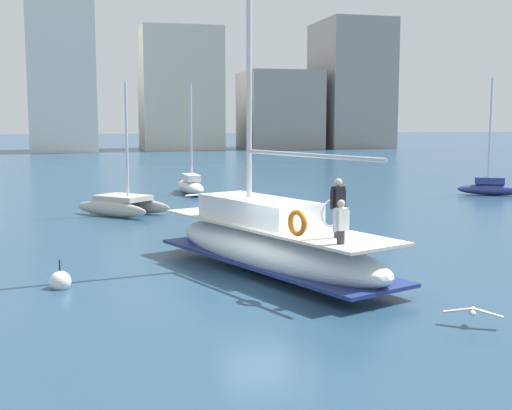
{
  "coord_description": "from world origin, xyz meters",
  "views": [
    {
      "loc": [
        -4.65,
        -17.52,
        4.59
      ],
      "look_at": [
        0.59,
        3.6,
        1.8
      ],
      "focal_mm": 47.22,
      "sensor_mm": 36.0,
      "label": 1
    }
  ],
  "objects_px": {
    "mooring_buoy": "(60,282)",
    "main_sailboat": "(270,242)",
    "moored_catamaran": "(190,185)",
    "moored_sloop_near": "(123,204)",
    "moored_cutter_left": "(492,187)",
    "seagull": "(473,312)"
  },
  "relations": [
    {
      "from": "seagull",
      "to": "mooring_buoy",
      "type": "xyz_separation_m",
      "value": [
        -9.06,
        5.76,
        -0.15
      ]
    },
    {
      "from": "main_sailboat",
      "to": "seagull",
      "type": "relative_size",
      "value": 12.28
    },
    {
      "from": "moored_sloop_near",
      "to": "seagull",
      "type": "distance_m",
      "value": 20.98
    },
    {
      "from": "moored_catamaran",
      "to": "seagull",
      "type": "distance_m",
      "value": 28.31
    },
    {
      "from": "mooring_buoy",
      "to": "main_sailboat",
      "type": "bearing_deg",
      "value": 4.64
    },
    {
      "from": "moored_catamaran",
      "to": "mooring_buoy",
      "type": "height_order",
      "value": "moored_catamaran"
    },
    {
      "from": "moored_catamaran",
      "to": "mooring_buoy",
      "type": "bearing_deg",
      "value": -107.08
    },
    {
      "from": "main_sailboat",
      "to": "moored_catamaran",
      "type": "bearing_deg",
      "value": 87.86
    },
    {
      "from": "moored_cutter_left",
      "to": "seagull",
      "type": "bearing_deg",
      "value": -124.01
    },
    {
      "from": "seagull",
      "to": "mooring_buoy",
      "type": "distance_m",
      "value": 10.73
    },
    {
      "from": "main_sailboat",
      "to": "moored_cutter_left",
      "type": "bearing_deg",
      "value": 42.15
    },
    {
      "from": "moored_sloop_near",
      "to": "mooring_buoy",
      "type": "relative_size",
      "value": 7.03
    },
    {
      "from": "moored_cutter_left",
      "to": "seagull",
      "type": "distance_m",
      "value": 27.73
    },
    {
      "from": "moored_catamaran",
      "to": "seagull",
      "type": "relative_size",
      "value": 5.83
    },
    {
      "from": "moored_catamaran",
      "to": "seagull",
      "type": "xyz_separation_m",
      "value": [
        2.15,
        -28.23,
        -0.2
      ]
    },
    {
      "from": "moored_catamaran",
      "to": "moored_sloop_near",
      "type": "bearing_deg",
      "value": -118.4
    },
    {
      "from": "mooring_buoy",
      "to": "moored_cutter_left",
      "type": "bearing_deg",
      "value": 35.04
    },
    {
      "from": "seagull",
      "to": "main_sailboat",
      "type": "bearing_deg",
      "value": 115.45
    },
    {
      "from": "moored_cutter_left",
      "to": "moored_catamaran",
      "type": "bearing_deg",
      "value": 163.47
    },
    {
      "from": "moored_catamaran",
      "to": "moored_cutter_left",
      "type": "xyz_separation_m",
      "value": [
        17.66,
        -5.24,
        -0.04
      ]
    },
    {
      "from": "moored_sloop_near",
      "to": "moored_catamaran",
      "type": "height_order",
      "value": "moored_catamaran"
    },
    {
      "from": "main_sailboat",
      "to": "seagull",
      "type": "xyz_separation_m",
      "value": [
        2.98,
        -6.25,
        -0.59
      ]
    }
  ]
}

